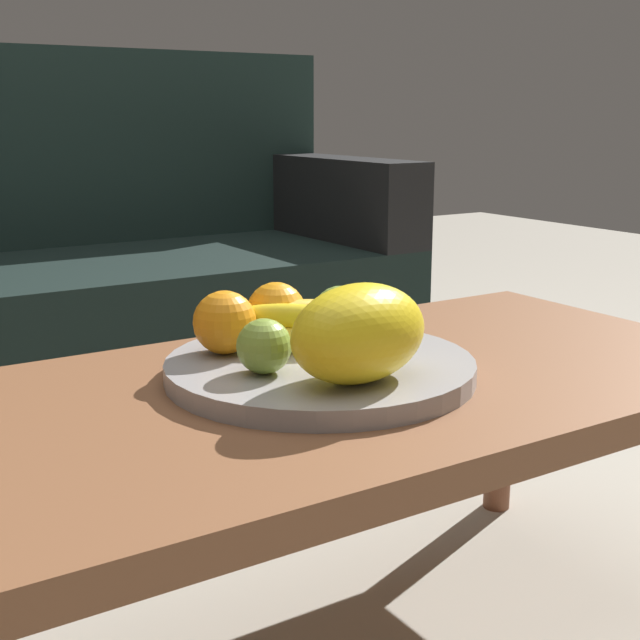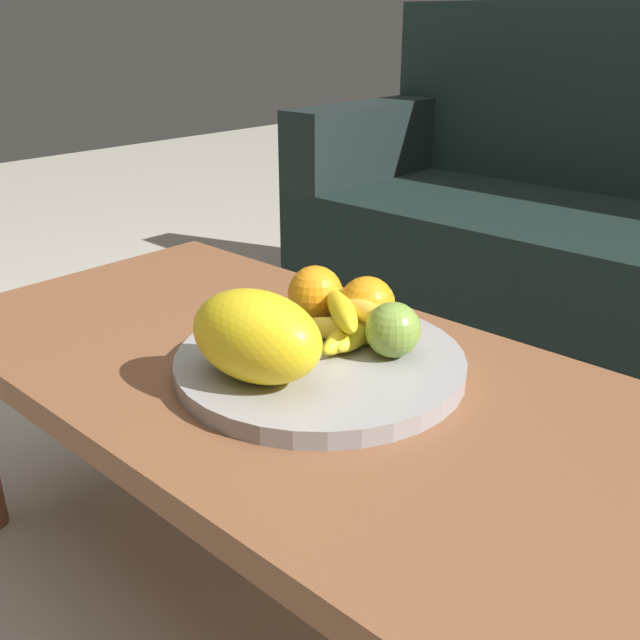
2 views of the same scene
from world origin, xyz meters
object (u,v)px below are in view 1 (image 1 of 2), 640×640
apple_left (265,347)px  orange_front (276,312)px  couch (50,298)px  apple_front (340,313)px  coffee_table (319,417)px  orange_left (225,322)px  banana_bunch (297,326)px  fruit_bowl (320,368)px  melon_large_front (361,333)px

apple_left → orange_front: bearing=55.2°
orange_front → apple_left: orange_front is taller
couch → apple_front: (0.09, -1.12, 0.17)m
coffee_table → orange_left: orange_left is taller
orange_front → banana_bunch: size_ratio=0.47×
coffee_table → orange_front: (0.01, 0.12, 0.11)m
fruit_bowl → orange_front: bearing=92.3°
fruit_bowl → orange_left: 0.13m
fruit_bowl → banana_bunch: 0.08m
apple_front → apple_left: bearing=-153.1°
melon_large_front → banana_bunch: size_ratio=1.06×
coffee_table → apple_front: (0.08, 0.08, 0.11)m
coffee_table → couch: (-0.01, 1.20, -0.06)m
orange_left → banana_bunch: size_ratio=0.48×
coffee_table → banana_bunch: (0.02, 0.08, 0.10)m
coffee_table → orange_front: size_ratio=14.84×
orange_left → apple_left: bearing=-89.8°
coffee_table → apple_front: size_ratio=16.15×
couch → orange_left: (-0.07, -1.09, 0.17)m
melon_large_front → coffee_table: bearing=91.3°
melon_large_front → orange_left: (-0.08, 0.19, -0.02)m
melon_large_front → couch: bearing=90.5°
orange_left → apple_left: size_ratio=1.23×
coffee_table → melon_large_front: size_ratio=6.65×
couch → banana_bunch: 1.13m
orange_front → couch: bearing=90.9°
apple_left → melon_large_front: bearing=-47.0°
orange_left → apple_left: orange_left is taller
coffee_table → melon_large_front: (0.00, -0.09, 0.13)m
banana_bunch → melon_large_front: bearing=-95.0°
melon_large_front → apple_front: size_ratio=2.43×
fruit_bowl → banana_bunch: size_ratio=2.28×
coffee_table → fruit_bowl: size_ratio=3.08×
melon_large_front → banana_bunch: melon_large_front is taller
couch → apple_left: bearing=-93.2°
fruit_bowl → apple_front: 0.11m
orange_left → banana_bunch: 0.10m
couch → orange_front: (0.02, -1.08, 0.17)m
couch → banana_bunch: bearing=-88.7°
coffee_table → apple_front: 0.16m
fruit_bowl → apple_left: bearing=-168.4°
fruit_bowl → apple_front: bearing=41.2°
fruit_bowl → melon_large_front: 0.12m
orange_front → fruit_bowl: bearing=-87.7°
fruit_bowl → banana_bunch: banana_bunch is taller
melon_large_front → fruit_bowl: bearing=84.2°
couch → melon_large_front: couch is taller
fruit_bowl → orange_left: (-0.09, 0.09, 0.05)m
coffee_table → orange_left: size_ratio=14.70×
couch → melon_large_front: 1.29m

